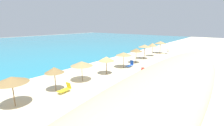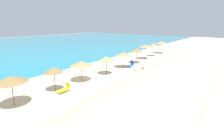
{
  "view_description": "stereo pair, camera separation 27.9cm",
  "coord_description": "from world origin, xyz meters",
  "px_view_note": "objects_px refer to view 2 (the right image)",
  "views": [
    {
      "loc": [
        -15.96,
        -13.57,
        6.77
      ],
      "look_at": [
        1.82,
        0.16,
        1.36
      ],
      "focal_mm": 26.14,
      "sensor_mm": 36.0,
      "label": 1
    },
    {
      "loc": [
        -15.79,
        -13.79,
        6.77
      ],
      "look_at": [
        1.82,
        0.16,
        1.36
      ],
      "focal_mm": 26.14,
      "sensor_mm": 36.0,
      "label": 2
    }
  ],
  "objects_px": {
    "beach_umbrella_5": "(106,59)",
    "beach_umbrella_9": "(153,45)",
    "beach_umbrella_3": "(54,70)",
    "lounge_chair_0": "(167,52)",
    "lounge_chair_2": "(65,88)",
    "lounge_chair_1": "(130,65)",
    "cooler_box": "(143,69)",
    "beach_umbrella_7": "(137,50)",
    "beach_umbrella_10": "(162,43)",
    "beach_umbrella_6": "(124,54)",
    "beach_umbrella_4": "(81,64)",
    "beach_umbrella_8": "(145,46)",
    "beach_umbrella_2": "(11,79)"
  },
  "relations": [
    {
      "from": "beach_umbrella_2",
      "to": "beach_umbrella_4",
      "type": "relative_size",
      "value": 1.0
    },
    {
      "from": "beach_umbrella_4",
      "to": "beach_umbrella_10",
      "type": "bearing_deg",
      "value": -0.22
    },
    {
      "from": "beach_umbrella_2",
      "to": "beach_umbrella_5",
      "type": "height_order",
      "value": "beach_umbrella_2"
    },
    {
      "from": "beach_umbrella_4",
      "to": "beach_umbrella_9",
      "type": "bearing_deg",
      "value": -0.26
    },
    {
      "from": "beach_umbrella_3",
      "to": "beach_umbrella_2",
      "type": "bearing_deg",
      "value": -178.18
    },
    {
      "from": "beach_umbrella_5",
      "to": "beach_umbrella_6",
      "type": "bearing_deg",
      "value": 0.91
    },
    {
      "from": "lounge_chair_0",
      "to": "lounge_chair_1",
      "type": "distance_m",
      "value": 15.38
    },
    {
      "from": "beach_umbrella_10",
      "to": "lounge_chair_2",
      "type": "bearing_deg",
      "value": -177.73
    },
    {
      "from": "beach_umbrella_3",
      "to": "beach_umbrella_9",
      "type": "distance_m",
      "value": 23.65
    },
    {
      "from": "lounge_chair_0",
      "to": "lounge_chair_1",
      "type": "height_order",
      "value": "lounge_chair_1"
    },
    {
      "from": "beach_umbrella_3",
      "to": "cooler_box",
      "type": "relative_size",
      "value": 5.88
    },
    {
      "from": "lounge_chair_1",
      "to": "lounge_chair_2",
      "type": "height_order",
      "value": "lounge_chair_1"
    },
    {
      "from": "beach_umbrella_2",
      "to": "beach_umbrella_9",
      "type": "height_order",
      "value": "beach_umbrella_9"
    },
    {
      "from": "beach_umbrella_3",
      "to": "beach_umbrella_7",
      "type": "height_order",
      "value": "beach_umbrella_7"
    },
    {
      "from": "beach_umbrella_10",
      "to": "beach_umbrella_8",
      "type": "bearing_deg",
      "value": 179.69
    },
    {
      "from": "beach_umbrella_4",
      "to": "cooler_box",
      "type": "relative_size",
      "value": 6.13
    },
    {
      "from": "beach_umbrella_3",
      "to": "beach_umbrella_5",
      "type": "xyz_separation_m",
      "value": [
        7.68,
        -0.47,
        -0.08
      ]
    },
    {
      "from": "beach_umbrella_8",
      "to": "cooler_box",
      "type": "distance_m",
      "value": 8.6
    },
    {
      "from": "beach_umbrella_7",
      "to": "cooler_box",
      "type": "distance_m",
      "value": 5.02
    },
    {
      "from": "beach_umbrella_3",
      "to": "beach_umbrella_8",
      "type": "xyz_separation_m",
      "value": [
        20.03,
        0.03,
        0.34
      ]
    },
    {
      "from": "beach_umbrella_4",
      "to": "beach_umbrella_8",
      "type": "height_order",
      "value": "beach_umbrella_8"
    },
    {
      "from": "beach_umbrella_3",
      "to": "beach_umbrella_5",
      "type": "height_order",
      "value": "beach_umbrella_3"
    },
    {
      "from": "beach_umbrella_10",
      "to": "lounge_chair_1",
      "type": "distance_m",
      "value": 15.35
    },
    {
      "from": "beach_umbrella_6",
      "to": "lounge_chair_1",
      "type": "distance_m",
      "value": 2.11
    },
    {
      "from": "beach_umbrella_5",
      "to": "lounge_chair_2",
      "type": "bearing_deg",
      "value": -175.04
    },
    {
      "from": "beach_umbrella_5",
      "to": "beach_umbrella_8",
      "type": "relative_size",
      "value": 0.87
    },
    {
      "from": "beach_umbrella_9",
      "to": "beach_umbrella_2",
      "type": "bearing_deg",
      "value": -179.75
    },
    {
      "from": "beach_umbrella_3",
      "to": "beach_umbrella_9",
      "type": "bearing_deg",
      "value": -0.02
    },
    {
      "from": "beach_umbrella_3",
      "to": "beach_umbrella_5",
      "type": "bearing_deg",
      "value": -3.51
    },
    {
      "from": "cooler_box",
      "to": "beach_umbrella_5",
      "type": "bearing_deg",
      "value": 148.03
    },
    {
      "from": "beach_umbrella_5",
      "to": "beach_umbrella_8",
      "type": "bearing_deg",
      "value": 2.34
    },
    {
      "from": "beach_umbrella_3",
      "to": "beach_umbrella_8",
      "type": "relative_size",
      "value": 0.9
    },
    {
      "from": "beach_umbrella_5",
      "to": "beach_umbrella_7",
      "type": "bearing_deg",
      "value": 0.24
    },
    {
      "from": "beach_umbrella_3",
      "to": "beach_umbrella_9",
      "type": "height_order",
      "value": "beach_umbrella_9"
    },
    {
      "from": "beach_umbrella_7",
      "to": "lounge_chair_0",
      "type": "relative_size",
      "value": 1.58
    },
    {
      "from": "lounge_chair_0",
      "to": "lounge_chair_2",
      "type": "distance_m",
      "value": 27.9
    },
    {
      "from": "beach_umbrella_5",
      "to": "beach_umbrella_9",
      "type": "height_order",
      "value": "beach_umbrella_9"
    },
    {
      "from": "beach_umbrella_9",
      "to": "lounge_chair_1",
      "type": "bearing_deg",
      "value": -174.3
    },
    {
      "from": "cooler_box",
      "to": "lounge_chair_2",
      "type": "bearing_deg",
      "value": 168.78
    },
    {
      "from": "beach_umbrella_7",
      "to": "beach_umbrella_8",
      "type": "relative_size",
      "value": 0.93
    },
    {
      "from": "lounge_chair_1",
      "to": "lounge_chair_2",
      "type": "bearing_deg",
      "value": 94.98
    },
    {
      "from": "beach_umbrella_2",
      "to": "beach_umbrella_9",
      "type": "xyz_separation_m",
      "value": [
        27.67,
        0.12,
        0.13
      ]
    },
    {
      "from": "beach_umbrella_8",
      "to": "beach_umbrella_10",
      "type": "relative_size",
      "value": 0.99
    },
    {
      "from": "beach_umbrella_5",
      "to": "lounge_chair_0",
      "type": "relative_size",
      "value": 1.48
    },
    {
      "from": "beach_umbrella_8",
      "to": "beach_umbrella_4",
      "type": "bearing_deg",
      "value": 179.83
    },
    {
      "from": "beach_umbrella_5",
      "to": "beach_umbrella_8",
      "type": "height_order",
      "value": "beach_umbrella_8"
    },
    {
      "from": "beach_umbrella_4",
      "to": "beach_umbrella_8",
      "type": "distance_m",
      "value": 16.31
    },
    {
      "from": "beach_umbrella_10",
      "to": "lounge_chair_1",
      "type": "height_order",
      "value": "beach_umbrella_10"
    },
    {
      "from": "beach_umbrella_6",
      "to": "lounge_chair_1",
      "type": "relative_size",
      "value": 1.64
    },
    {
      "from": "lounge_chair_1",
      "to": "cooler_box",
      "type": "xyz_separation_m",
      "value": [
        -0.32,
        -2.44,
        -0.23
      ]
    }
  ]
}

